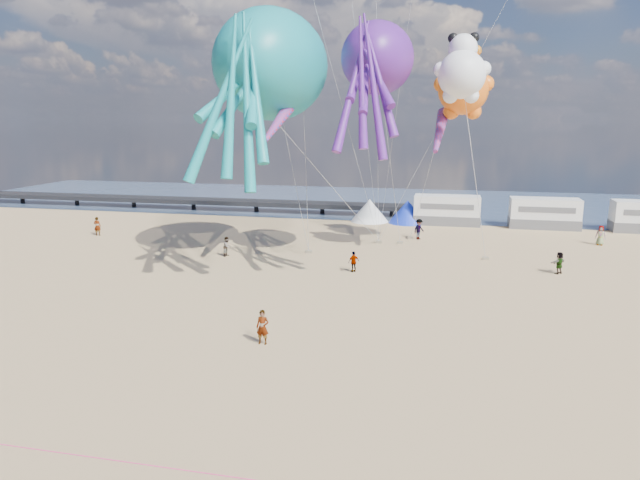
% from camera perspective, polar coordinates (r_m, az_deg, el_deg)
% --- Properties ---
extents(ground, '(120.00, 120.00, 0.00)m').
position_cam_1_polar(ground, '(22.97, -3.74, -15.72)').
color(ground, tan).
rests_on(ground, ground).
extents(water, '(120.00, 120.00, 0.00)m').
position_cam_1_polar(water, '(75.48, 7.98, 3.77)').
color(water, '#324460').
rests_on(water, ground).
extents(pier, '(60.00, 3.00, 0.50)m').
position_cam_1_polar(pier, '(72.58, -15.42, 3.91)').
color(pier, black).
rests_on(pier, ground).
extents(motorhome_0, '(6.60, 2.50, 3.00)m').
position_cam_1_polar(motorhome_0, '(60.20, 12.56, 2.94)').
color(motorhome_0, silver).
rests_on(motorhome_0, ground).
extents(motorhome_1, '(6.60, 2.50, 3.00)m').
position_cam_1_polar(motorhome_1, '(60.98, 21.52, 2.50)').
color(motorhome_1, silver).
rests_on(motorhome_1, ground).
extents(tent_white, '(4.00, 4.00, 2.40)m').
position_cam_1_polar(tent_white, '(60.75, 4.98, 2.98)').
color(tent_white, white).
rests_on(tent_white, ground).
extents(tent_blue, '(4.00, 4.00, 2.40)m').
position_cam_1_polar(tent_blue, '(60.37, 8.75, 2.83)').
color(tent_blue, '#1933CC').
rests_on(tent_blue, ground).
extents(rope_line, '(34.00, 0.03, 0.03)m').
position_cam_1_polar(rope_line, '(18.91, -8.30, -22.45)').
color(rope_line, '#F2338C').
rests_on(rope_line, ground).
extents(standing_person, '(0.62, 0.41, 1.70)m').
position_cam_1_polar(standing_person, '(27.92, -5.77, -8.67)').
color(standing_person, tan).
rests_on(standing_person, ground).
extents(beachgoer_0, '(0.70, 0.53, 1.71)m').
position_cam_1_polar(beachgoer_0, '(54.77, 26.25, 0.42)').
color(beachgoer_0, '#7F6659').
rests_on(beachgoer_0, ground).
extents(beachgoer_1, '(0.61, 0.83, 1.56)m').
position_cam_1_polar(beachgoer_1, '(45.78, -9.28, -0.64)').
color(beachgoer_1, '#7F6659').
rests_on(beachgoer_1, ground).
extents(beachgoer_2, '(1.11, 1.15, 1.86)m').
position_cam_1_polar(beachgoer_2, '(52.25, 9.87, 1.07)').
color(beachgoer_2, '#7F6659').
rests_on(beachgoer_2, ground).
extents(beachgoer_3, '(1.10, 1.05, 1.50)m').
position_cam_1_polar(beachgoer_3, '(40.58, 3.39, -2.18)').
color(beachgoer_3, '#7F6659').
rests_on(beachgoer_3, ground).
extents(beachgoer_4, '(0.91, 0.93, 1.57)m').
position_cam_1_polar(beachgoer_4, '(43.43, 22.80, -2.13)').
color(beachgoer_4, '#7F6659').
rests_on(beachgoer_4, ground).
extents(beachgoer_5, '(1.70, 0.76, 1.77)m').
position_cam_1_polar(beachgoer_5, '(57.13, -21.38, 1.30)').
color(beachgoer_5, '#7F6659').
rests_on(beachgoer_5, ground).
extents(sandbag_a, '(0.50, 0.35, 0.22)m').
position_cam_1_polar(sandbag_a, '(46.36, -1.14, -1.18)').
color(sandbag_a, gray).
rests_on(sandbag_a, ground).
extents(sandbag_b, '(0.50, 0.35, 0.22)m').
position_cam_1_polar(sandbag_b, '(50.20, 8.02, -0.27)').
color(sandbag_b, gray).
rests_on(sandbag_b, ground).
extents(sandbag_c, '(0.50, 0.35, 0.22)m').
position_cam_1_polar(sandbag_c, '(45.95, 16.22, -1.78)').
color(sandbag_c, gray).
rests_on(sandbag_c, ground).
extents(sandbag_d, '(0.50, 0.35, 0.22)m').
position_cam_1_polar(sandbag_d, '(52.41, 9.03, 0.22)').
color(sandbag_d, gray).
rests_on(sandbag_d, ground).
extents(sandbag_e, '(0.50, 0.35, 0.22)m').
position_cam_1_polar(sandbag_e, '(50.30, 5.89, -0.19)').
color(sandbag_e, gray).
rests_on(sandbag_e, ground).
extents(kite_octopus_teal, '(6.27, 13.10, 14.61)m').
position_cam_1_polar(kite_octopus_teal, '(43.80, -4.85, 17.03)').
color(kite_octopus_teal, teal).
extents(kite_octopus_purple, '(7.52, 11.00, 11.58)m').
position_cam_1_polar(kite_octopus_purple, '(41.88, 5.78, 17.63)').
color(kite_octopus_purple, '#581E86').
extents(kite_panda, '(5.21, 5.06, 5.83)m').
position_cam_1_polar(kite_panda, '(43.45, 14.00, 15.76)').
color(kite_panda, white).
extents(kite_teddy_orange, '(4.84, 4.56, 6.76)m').
position_cam_1_polar(kite_teddy_orange, '(47.81, 14.14, 14.39)').
color(kite_teddy_orange, orange).
extents(windsock_left, '(2.65, 6.23, 6.15)m').
position_cam_1_polar(windsock_left, '(43.93, -1.77, 16.20)').
color(windsock_left, red).
extents(windsock_mid, '(1.46, 6.70, 6.64)m').
position_cam_1_polar(windsock_mid, '(46.23, 11.87, 10.60)').
color(windsock_mid, red).
extents(windsock_right, '(1.45, 4.70, 4.62)m').
position_cam_1_polar(windsock_right, '(39.69, -4.28, 11.57)').
color(windsock_right, red).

